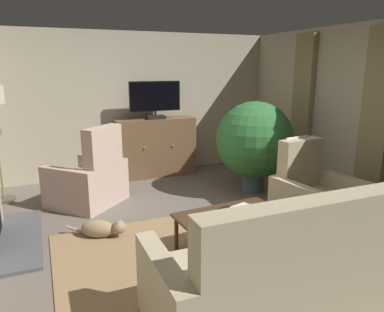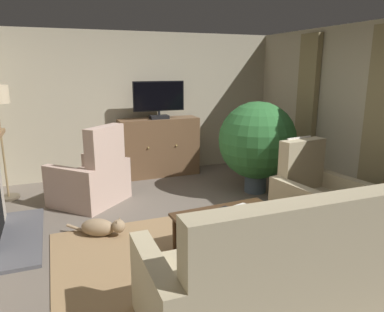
% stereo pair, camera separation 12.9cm
% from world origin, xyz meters
% --- Properties ---
extents(ground_plane, '(5.88, 6.19, 0.04)m').
position_xyz_m(ground_plane, '(0.00, 0.00, -0.02)').
color(ground_plane, '#665B51').
extents(wall_back, '(5.88, 0.10, 2.56)m').
position_xyz_m(wall_back, '(0.00, 2.84, 1.28)').
color(wall_back, '#B2A88E').
rests_on(wall_back, ground_plane).
extents(wall_right_with_window, '(0.10, 6.19, 2.56)m').
position_xyz_m(wall_right_with_window, '(2.69, 0.00, 1.28)').
color(wall_right_with_window, '#BBB095').
rests_on(wall_right_with_window, ground_plane).
extents(curtain_panel_near, '(0.10, 0.44, 2.15)m').
position_xyz_m(curtain_panel_near, '(2.58, -0.19, 1.41)').
color(curtain_panel_near, '#8E7F56').
extents(curtain_panel_far, '(0.10, 0.44, 2.15)m').
position_xyz_m(curtain_panel_far, '(2.58, 1.31, 1.41)').
color(curtain_panel_far, '#8E7F56').
extents(rug_central, '(2.56, 2.19, 0.01)m').
position_xyz_m(rug_central, '(-0.33, -0.53, 0.01)').
color(rug_central, '#8E704C').
rests_on(rug_central, ground_plane).
extents(tv_cabinet, '(1.43, 0.46, 1.05)m').
position_xyz_m(tv_cabinet, '(0.30, 2.49, 0.50)').
color(tv_cabinet, '#4A3523').
rests_on(tv_cabinet, ground_plane).
extents(television, '(0.91, 0.20, 0.66)m').
position_xyz_m(television, '(0.30, 2.44, 1.40)').
color(television, black).
rests_on(television, tv_cabinet).
extents(coffee_table, '(1.18, 0.68, 0.43)m').
position_xyz_m(coffee_table, '(0.19, -0.54, 0.39)').
color(coffee_table, '#422B19').
rests_on(coffee_table, ground_plane).
extents(tv_remote, '(0.18, 0.11, 0.02)m').
position_xyz_m(tv_remote, '(0.18, -0.41, 0.44)').
color(tv_remote, black).
rests_on(tv_remote, coffee_table).
extents(folded_newspaper, '(0.35, 0.30, 0.01)m').
position_xyz_m(folded_newspaper, '(0.39, -0.46, 0.43)').
color(folded_newspaper, silver).
rests_on(folded_newspaper, coffee_table).
extents(sofa_floral, '(2.15, 0.94, 1.09)m').
position_xyz_m(sofa_floral, '(0.10, -1.65, 0.35)').
color(sofa_floral, tan).
rests_on(sofa_floral, ground_plane).
extents(armchair_facing_sofa, '(1.25, 1.25, 1.16)m').
position_xyz_m(armchair_facing_sofa, '(-1.01, 1.48, 0.35)').
color(armchair_facing_sofa, '#BC9E8E').
rests_on(armchair_facing_sofa, ground_plane).
extents(armchair_beside_cabinet, '(1.01, 1.02, 1.08)m').
position_xyz_m(armchair_beside_cabinet, '(1.50, -0.37, 0.33)').
color(armchair_beside_cabinet, tan).
rests_on(armchair_beside_cabinet, ground_plane).
extents(potted_plant_small_fern_corner, '(1.21, 1.21, 1.44)m').
position_xyz_m(potted_plant_small_fern_corner, '(1.48, 1.05, 0.82)').
color(potted_plant_small_fern_corner, '#3D4C5B').
rests_on(potted_plant_small_fern_corner, ground_plane).
extents(cat, '(0.66, 0.45, 0.23)m').
position_xyz_m(cat, '(-1.04, 0.32, 0.11)').
color(cat, '#937A5B').
rests_on(cat, ground_plane).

